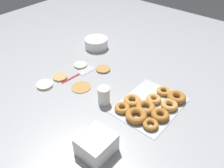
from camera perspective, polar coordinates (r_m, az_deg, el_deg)
ground_plane at (r=1.50m, az=-4.45°, el=0.31°), size 3.00×3.00×0.00m
pancake_0 at (r=1.46m, az=-7.46°, el=-0.70°), size 0.12×0.12×0.01m
pancake_1 at (r=1.57m, az=-12.40°, el=1.63°), size 0.09×0.09×0.01m
pancake_2 at (r=1.52m, az=-15.87°, el=-0.18°), size 0.10×0.10×0.02m
pancake_3 at (r=1.66m, az=-7.61°, el=4.53°), size 0.09×0.09×0.01m
pancake_4 at (r=1.61m, az=-2.16°, el=3.58°), size 0.10×0.10×0.01m
donut_tray at (r=1.32m, az=9.43°, el=-5.24°), size 0.39×0.30×0.04m
batter_bowl at (r=1.86m, az=-3.82°, el=9.79°), size 0.18×0.18×0.07m
container_stack at (r=1.09m, az=-3.78°, el=-14.41°), size 0.15×0.14×0.10m
paper_cup at (r=1.32m, az=-1.98°, el=-2.81°), size 0.07×0.07×0.10m
spatula at (r=1.60m, az=-6.97°, el=2.91°), size 0.26×0.07×0.01m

